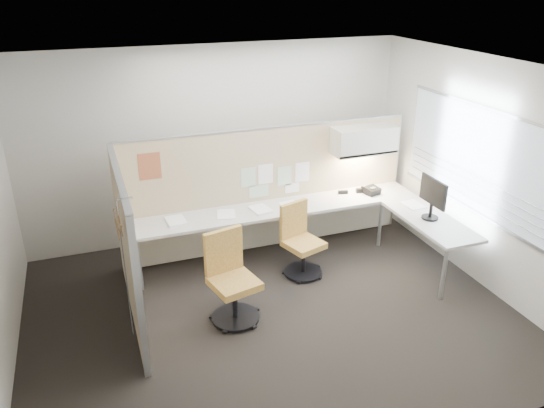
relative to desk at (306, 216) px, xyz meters
name	(u,v)px	position (x,y,z in m)	size (l,w,h in m)	color
floor	(270,312)	(-0.93, -1.13, -0.61)	(5.50, 4.50, 0.01)	black
ceiling	(270,70)	(-0.93, -1.13, 2.20)	(5.50, 4.50, 0.01)	white
wall_back	(217,144)	(-0.93, 1.12, 0.80)	(5.50, 0.02, 2.80)	beige
wall_front	(378,323)	(-0.93, -3.38, 0.80)	(5.50, 0.02, 2.80)	beige
wall_right	(480,173)	(1.82, -1.13, 0.80)	(0.02, 4.50, 2.80)	beige
window_pane	(480,161)	(1.79, -1.13, 0.95)	(0.01, 2.80, 1.30)	#909CA8
partition_back	(268,189)	(-0.38, 0.47, 0.27)	(4.10, 0.06, 1.75)	#CAB58C
partition_left	(127,248)	(-2.43, -0.63, 0.27)	(0.06, 2.20, 1.75)	#CAB58C
desk	(306,216)	(0.00, 0.00, 0.00)	(4.00, 2.07, 0.73)	beige
overhead_bin	(364,140)	(0.97, 0.26, 0.91)	(0.90, 0.36, 0.38)	beige
task_light_strip	(363,154)	(0.97, 0.26, 0.70)	(0.60, 0.06, 0.02)	#FFEABF
pinned_papers	(274,179)	(-0.30, 0.44, 0.43)	(1.01, 0.00, 0.47)	#8CBF8C
poster	(150,166)	(-1.98, 0.44, 0.82)	(0.28, 0.00, 0.35)	#F05A1E
chair_left	(231,280)	(-1.37, -1.05, -0.12)	(0.58, 0.60, 1.04)	black
chair_right	(300,242)	(-0.25, -0.40, -0.16)	(0.56, 0.57, 0.95)	black
monitor	(433,196)	(1.37, -0.87, 0.44)	(0.22, 0.52, 0.55)	black
phone	(372,191)	(1.08, 0.13, 0.18)	(0.25, 0.24, 0.12)	black
stapler	(343,192)	(0.69, 0.27, 0.15)	(0.14, 0.04, 0.05)	black
tape_dispenser	(359,191)	(0.94, 0.24, 0.16)	(0.10, 0.06, 0.06)	black
coat_hook	(120,236)	(-2.51, -1.38, 0.80)	(0.18, 0.49, 1.44)	silver
paper_stack_0	(176,221)	(-1.75, 0.15, 0.14)	(0.23, 0.30, 0.03)	white
paper_stack_1	(226,214)	(-1.09, 0.15, 0.14)	(0.23, 0.30, 0.02)	white
paper_stack_2	(260,210)	(-0.62, 0.12, 0.14)	(0.23, 0.30, 0.03)	white
paper_stack_3	(291,205)	(-0.18, 0.13, 0.13)	(0.23, 0.30, 0.01)	white
paper_stack_4	(413,205)	(1.40, -0.44, 0.14)	(0.23, 0.30, 0.02)	white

